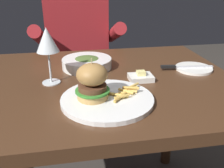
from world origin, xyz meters
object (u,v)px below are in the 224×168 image
object	(u,v)px
bread_plate	(194,68)
butter_dish	(141,77)
table_knife	(182,67)
main_plate	(107,99)
diner_person	(79,65)
burger_sandwich	(92,81)
wine_glass	(47,41)
soup_bowl	(87,63)

from	to	relation	value
bread_plate	butter_dish	distance (m)	0.26
table_knife	main_plate	bearing A→B (deg)	-147.01
table_knife	diner_person	world-z (taller)	diner_person
burger_sandwich	bread_plate	world-z (taller)	burger_sandwich
diner_person	butter_dish	bearing A→B (deg)	-74.32
main_plate	burger_sandwich	distance (m)	0.08
wine_glass	table_knife	bearing A→B (deg)	5.05
wine_glass	burger_sandwich	bearing A→B (deg)	-53.10
main_plate	table_knife	distance (m)	0.41
burger_sandwich	diner_person	bearing A→B (deg)	90.43
wine_glass	main_plate	bearing A→B (deg)	-45.23
main_plate	burger_sandwich	xyz separation A→B (m)	(-0.05, 0.00, 0.06)
burger_sandwich	main_plate	bearing A→B (deg)	-4.52
main_plate	butter_dish	xyz separation A→B (m)	(0.15, 0.15, 0.00)
burger_sandwich	wine_glass	xyz separation A→B (m)	(-0.13, 0.17, 0.08)
table_knife	butter_dish	bearing A→B (deg)	-158.59
wine_glass	soup_bowl	size ratio (longest dim) A/B	0.97
main_plate	soup_bowl	world-z (taller)	soup_bowl
wine_glass	table_knife	distance (m)	0.54
soup_bowl	diner_person	bearing A→B (deg)	91.65
wine_glass	bread_plate	distance (m)	0.59
table_knife	diner_person	size ratio (longest dim) A/B	0.18
burger_sandwich	bread_plate	distance (m)	0.49
burger_sandwich	bread_plate	size ratio (longest dim) A/B	0.85
burger_sandwich	soup_bowl	size ratio (longest dim) A/B	0.62
soup_bowl	wine_glass	bearing A→B (deg)	-135.55
bread_plate	soup_bowl	xyz separation A→B (m)	(-0.43, 0.10, 0.02)
main_plate	butter_dish	bearing A→B (deg)	44.71
bread_plate	diner_person	bearing A→B (deg)	124.85
burger_sandwich	soup_bowl	xyz separation A→B (m)	(0.01, 0.31, -0.05)
butter_dish	soup_bowl	xyz separation A→B (m)	(-0.18, 0.17, 0.01)
bread_plate	table_knife	bearing A→B (deg)	173.49
wine_glass	butter_dish	world-z (taller)	wine_glass
table_knife	diner_person	xyz separation A→B (m)	(-0.39, 0.63, -0.19)
butter_dish	soup_bowl	size ratio (longest dim) A/B	0.43
soup_bowl	table_knife	bearing A→B (deg)	-13.49
butter_dish	table_knife	bearing A→B (deg)	21.41
wine_glass	butter_dish	distance (m)	0.35
main_plate	soup_bowl	xyz separation A→B (m)	(-0.04, 0.31, 0.02)
diner_person	soup_bowl	bearing A→B (deg)	-88.35
burger_sandwich	table_knife	xyz separation A→B (m)	(0.39, 0.22, -0.05)
soup_bowl	burger_sandwich	bearing A→B (deg)	-91.71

